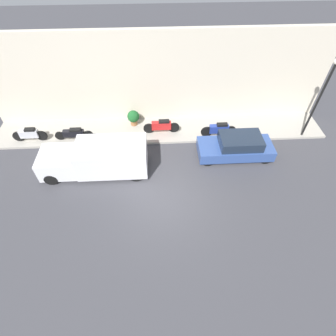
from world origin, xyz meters
TOP-DOWN VIEW (x-y plane):
  - ground_plane at (0.00, 0.00)m, footprint 60.00×60.00m
  - sidewalk at (4.94, 0.00)m, footprint 2.35×19.34m
  - building_facade at (6.27, 0.00)m, footprint 0.30×19.34m
  - parked_car at (2.67, -4.03)m, footprint 1.61×3.97m
  - delivery_van at (1.93, 3.27)m, footprint 1.83×5.30m
  - motorcycle_black at (4.32, 4.90)m, footprint 0.30×2.15m
  - scooter_silver at (4.33, 7.37)m, footprint 0.30×1.91m
  - motorcycle_red at (4.67, -0.09)m, footprint 0.30×2.09m
  - motorcycle_blue at (4.17, -3.37)m, footprint 0.30×2.04m
  - streetlamp at (4.02, -8.32)m, footprint 0.30×0.30m
  - potted_plant at (5.50, 1.56)m, footprint 0.71×0.71m

SIDE VIEW (x-z plane):
  - ground_plane at x=0.00m, z-range 0.00..0.00m
  - sidewalk at x=4.94m, z-range 0.00..0.13m
  - motorcycle_black at x=4.32m, z-range 0.17..0.90m
  - scooter_silver at x=4.33m, z-range 0.17..1.01m
  - motorcycle_red at x=4.67m, z-range 0.17..1.02m
  - motorcycle_blue at x=4.17m, z-range 0.17..1.04m
  - parked_car at x=2.67m, z-range -0.03..1.25m
  - potted_plant at x=5.50m, z-range 0.20..1.15m
  - delivery_van at x=1.93m, z-range 0.02..1.70m
  - building_facade at x=6.27m, z-range 0.00..5.36m
  - streetlamp at x=4.02m, z-range 0.68..5.24m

